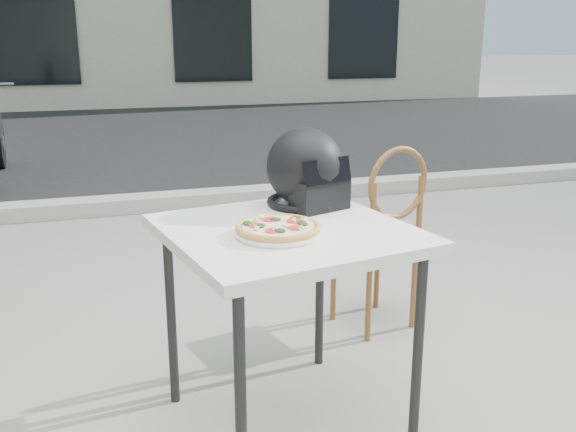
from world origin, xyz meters
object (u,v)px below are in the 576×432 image
object	(u,v)px
cafe_table_main	(287,246)
plate	(278,233)
pizza	(278,227)
helmet	(306,172)
cafe_chair_main	(384,229)

from	to	relation	value
cafe_table_main	plate	xyz separation A→B (m)	(-0.06, -0.08, 0.08)
pizza	helmet	xyz separation A→B (m)	(0.22, 0.34, 0.10)
pizza	plate	bearing A→B (deg)	-95.15
pizza	cafe_chair_main	xyz separation A→B (m)	(0.73, 0.70, -0.28)
helmet	cafe_chair_main	xyz separation A→B (m)	(0.52, 0.36, -0.38)
cafe_table_main	pizza	distance (m)	0.14
plate	pizza	world-z (taller)	pizza
cafe_table_main	helmet	xyz separation A→B (m)	(0.16, 0.26, 0.20)
cafe_chair_main	helmet	bearing A→B (deg)	20.58
cafe_table_main	cafe_chair_main	xyz separation A→B (m)	(0.68, 0.62, -0.18)
pizza	cafe_chair_main	size ratio (longest dim) A/B	0.36
pizza	cafe_chair_main	distance (m)	1.05
plate	pizza	xyz separation A→B (m)	(0.00, 0.00, 0.02)
helmet	cafe_chair_main	bearing A→B (deg)	15.54
plate	pizza	size ratio (longest dim) A/B	1.11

